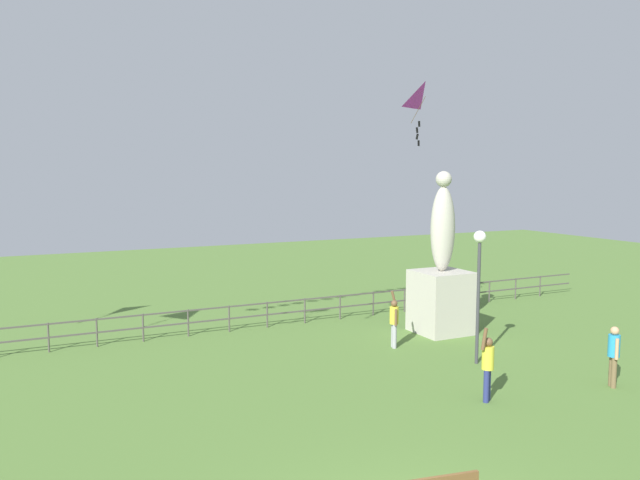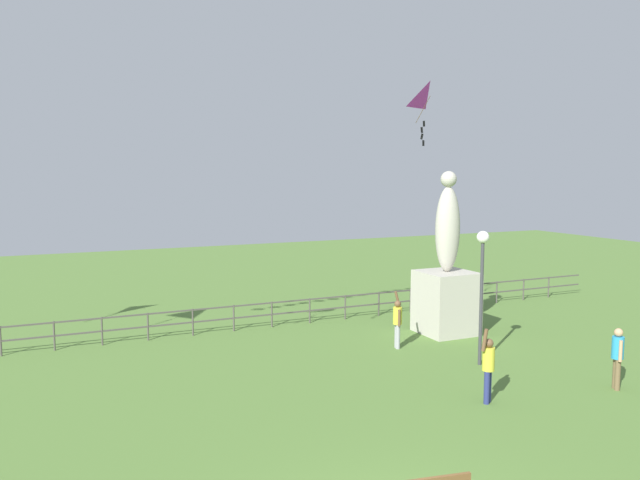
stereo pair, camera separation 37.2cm
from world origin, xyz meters
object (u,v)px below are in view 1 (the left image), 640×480
(person_3, at_px, (488,364))
(person_4, at_px, (614,352))
(statue_monument, at_px, (442,284))
(person_1, at_px, (394,320))
(kite_3, at_px, (425,99))
(lamppost, at_px, (479,266))

(person_3, xyz_separation_m, person_4, (3.73, -0.61, -0.02))
(statue_monument, xyz_separation_m, person_3, (-3.09, -6.06, -0.79))
(person_1, relative_size, kite_3, 0.88)
(person_1, xyz_separation_m, person_3, (-0.51, -5.10, 0.03))
(person_4, relative_size, kite_3, 0.78)
(statue_monument, height_order, person_4, statue_monument)
(person_3, relative_size, kite_3, 0.91)
(person_4, bearing_deg, kite_3, 101.57)
(person_1, distance_m, kite_3, 7.56)
(person_3, bearing_deg, statue_monument, 62.99)
(statue_monument, relative_size, person_3, 3.00)
(statue_monument, distance_m, kite_3, 6.47)
(statue_monument, bearing_deg, kite_3, 169.77)
(person_1, distance_m, person_4, 6.55)
(lamppost, relative_size, person_4, 2.44)
(lamppost, bearing_deg, person_3, -125.19)
(person_1, bearing_deg, person_4, -60.64)
(lamppost, distance_m, person_1, 3.48)
(lamppost, distance_m, person_3, 3.73)
(person_1, bearing_deg, lamppost, -62.52)
(person_1, height_order, person_3, person_3)
(statue_monument, relative_size, lamppost, 1.44)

